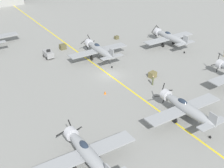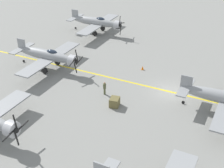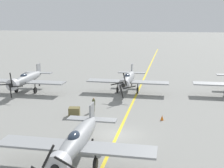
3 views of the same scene
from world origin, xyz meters
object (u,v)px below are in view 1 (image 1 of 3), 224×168
airplane_mid_center (99,50)px  supply_crate_outboard (117,37)px  ground_crew_inspecting (153,80)px  airplane_mid_right (170,37)px  traffic_cone (105,93)px  airplane_near_left (87,153)px  supply_crate_by_tanker (63,47)px  airplane_near_center (186,108)px  tow_tractor (48,54)px  supply_crate_mid_lane (153,75)px

airplane_mid_center → supply_crate_outboard: 11.72m
ground_crew_inspecting → airplane_mid_right: bearing=39.7°
airplane_mid_center → traffic_cone: size_ratio=21.82×
supply_crate_outboard → traffic_cone: (-14.86, -19.39, -0.09)m
airplane_mid_right → ground_crew_inspecting: (-13.86, -11.51, -1.09)m
ground_crew_inspecting → supply_crate_outboard: 22.14m
airplane_near_left → supply_crate_by_tanker: size_ratio=9.50×
airplane_near_center → tow_tractor: airplane_near_center is taller
airplane_mid_center → supply_crate_outboard: size_ratio=13.69×
tow_tractor → traffic_cone: size_ratio=4.73×
ground_crew_inspecting → supply_crate_mid_lane: ground_crew_inspecting is taller
supply_crate_mid_lane → supply_crate_outboard: bearing=75.2°
ground_crew_inspecting → traffic_cone: ground_crew_inspecting is taller
supply_crate_mid_lane → supply_crate_outboard: 19.56m
ground_crew_inspecting → supply_crate_outboard: size_ratio=1.92×
supply_crate_by_tanker → airplane_mid_center: bearing=-66.0°
supply_crate_outboard → tow_tractor: bearing=-175.1°
airplane_mid_right → supply_crate_outboard: size_ratio=13.69×
airplane_mid_center → ground_crew_inspecting: (2.18, -13.64, -1.09)m
airplane_near_left → ground_crew_inspecting: size_ratio=7.11×
supply_crate_outboard → ground_crew_inspecting: bearing=-107.7°
airplane_near_left → supply_crate_mid_lane: (19.82, 13.13, -1.50)m
supply_crate_by_tanker → supply_crate_mid_lane: size_ratio=1.04×
supply_crate_outboard → traffic_cone: supply_crate_outboard is taller
airplane_near_center → airplane_mid_center: 23.81m
airplane_mid_center → supply_crate_outboard: airplane_mid_center is taller
supply_crate_outboard → airplane_near_center: bearing=-106.7°
airplane_mid_center → traffic_cone: 13.46m
airplane_near_center → supply_crate_mid_lane: 13.19m
airplane_near_left → airplane_mid_center: 29.29m
airplane_near_center → airplane_near_left: same height
traffic_cone → supply_crate_mid_lane: bearing=2.8°
tow_tractor → supply_crate_mid_lane: bearing=-55.7°
ground_crew_inspecting → airplane_mid_center: bearing=99.1°
supply_crate_by_tanker → traffic_cone: (-2.17, -20.44, -0.25)m
tow_tractor → supply_crate_outboard: (16.90, 1.46, -0.43)m
airplane_near_center → airplane_near_left: 15.44m
supply_crate_by_tanker → supply_crate_outboard: bearing=-4.7°
airplane_near_center → supply_crate_mid_lane: (4.40, 12.34, -1.50)m
supply_crate_by_tanker → supply_crate_outboard: 12.73m
airplane_mid_right → traffic_cone: bearing=-147.6°
ground_crew_inspecting → airplane_near_left: bearing=-148.8°
airplane_mid_right → supply_crate_mid_lane: (-12.13, -9.34, -1.50)m
airplane_mid_right → supply_crate_mid_lane: airplane_mid_right is taller
airplane_near_center → airplane_mid_center: size_ratio=1.00×
airplane_near_center → airplane_mid_right: airplane_near_center is taller
supply_crate_outboard → traffic_cone: bearing=-127.5°
supply_crate_by_tanker → airplane_near_center: bearing=-84.2°
ground_crew_inspecting → traffic_cone: bearing=168.2°
supply_crate_mid_lane → traffic_cone: 9.88m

